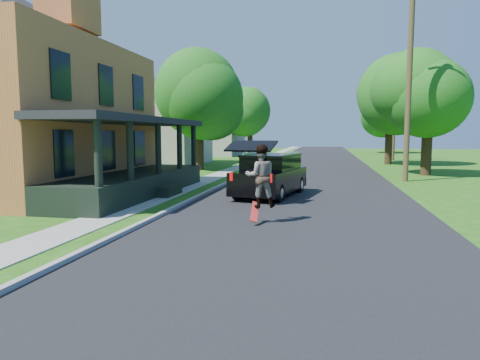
% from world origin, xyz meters
% --- Properties ---
extents(ground, '(140.00, 140.00, 0.00)m').
position_xyz_m(ground, '(0.00, 0.00, 0.00)').
color(ground, '#1C4E0F').
rests_on(ground, ground).
extents(street, '(8.00, 120.00, 0.02)m').
position_xyz_m(street, '(0.00, 20.00, 0.00)').
color(street, black).
rests_on(street, ground).
extents(curb, '(0.15, 120.00, 0.12)m').
position_xyz_m(curb, '(-4.05, 20.00, 0.00)').
color(curb, gray).
rests_on(curb, ground).
extents(sidewalk, '(1.30, 120.00, 0.03)m').
position_xyz_m(sidewalk, '(-5.60, 20.00, 0.00)').
color(sidewalk, gray).
rests_on(sidewalk, ground).
extents(front_walk, '(6.50, 1.20, 0.03)m').
position_xyz_m(front_walk, '(-9.50, 6.00, 0.00)').
color(front_walk, gray).
rests_on(front_walk, ground).
extents(main_house, '(15.56, 15.56, 10.10)m').
position_xyz_m(main_house, '(-12.80, 5.99, 4.92)').
color(main_house, '#C37439').
rests_on(main_house, ground).
extents(neighbor_house_mid, '(12.78, 12.78, 8.30)m').
position_xyz_m(neighbor_house_mid, '(-13.50, 24.00, 4.19)').
color(neighbor_house_mid, '#A09E8E').
rests_on(neighbor_house_mid, ground).
extents(neighbor_house_far, '(12.78, 12.78, 8.30)m').
position_xyz_m(neighbor_house_far, '(-13.50, 40.00, 4.19)').
color(neighbor_house_far, '#A09E8E').
rests_on(neighbor_house_far, ground).
extents(black_suv, '(2.65, 5.04, 2.23)m').
position_xyz_m(black_suv, '(-1.40, 6.73, 0.85)').
color(black_suv, black).
rests_on(black_suv, ground).
extents(skateboarder, '(0.97, 0.84, 1.72)m').
position_xyz_m(skateboarder, '(-1.00, 1.50, 1.30)').
color(skateboarder, black).
rests_on(skateboarder, ground).
extents(skateboard, '(0.21, 0.65, 0.51)m').
position_xyz_m(skateboard, '(-1.11, 1.23, 0.33)').
color(skateboard, '#A4110E').
rests_on(skateboard, ground).
extents(tree_left_mid, '(5.89, 5.68, 7.99)m').
position_xyz_m(tree_left_mid, '(-7.93, 18.58, 5.03)').
color(tree_left_mid, black).
rests_on(tree_left_mid, ground).
extents(tree_left_far, '(6.15, 5.86, 8.09)m').
position_xyz_m(tree_left_far, '(-7.78, 37.75, 5.19)').
color(tree_left_far, black).
rests_on(tree_left_far, ground).
extents(tree_right_near, '(6.30, 6.49, 7.84)m').
position_xyz_m(tree_right_near, '(6.64, 17.47, 5.01)').
color(tree_right_near, black).
rests_on(tree_right_near, ground).
extents(tree_right_mid, '(6.39, 6.25, 9.72)m').
position_xyz_m(tree_right_mid, '(5.74, 27.11, 6.32)').
color(tree_right_mid, black).
rests_on(tree_right_mid, ground).
extents(tree_right_far, '(6.49, 6.43, 9.19)m').
position_xyz_m(tree_right_far, '(8.74, 49.90, 5.83)').
color(tree_right_far, black).
rests_on(tree_right_far, ground).
extents(utility_pole_near, '(1.76, 0.31, 10.38)m').
position_xyz_m(utility_pole_near, '(4.85, 13.56, 5.35)').
color(utility_pole_near, '#4F3D24').
rests_on(utility_pole_near, ground).
extents(utility_pole_far, '(1.75, 0.66, 10.11)m').
position_xyz_m(utility_pole_far, '(7.00, 32.93, 5.21)').
color(utility_pole_far, '#4F3D24').
rests_on(utility_pole_far, ground).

